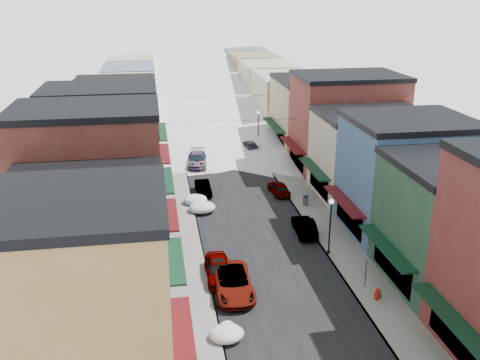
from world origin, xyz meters
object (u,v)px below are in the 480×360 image
object	(u,v)px
fire_hydrant	(377,294)
trash_can	(306,201)
car_silver_sedan	(218,269)
car_white_suv	(233,283)
streetlamp_near	(330,219)
car_dark_hatch	(203,188)
car_green_sedan	(304,226)

from	to	relation	value
fire_hydrant	trash_can	world-z (taller)	trash_can
car_silver_sedan	trash_can	size ratio (longest dim) A/B	4.99
fire_hydrant	trash_can	bearing A→B (deg)	90.57
car_white_suv	fire_hydrant	world-z (taller)	car_white_suv
trash_can	fire_hydrant	bearing A→B (deg)	-89.43
fire_hydrant	streetlamp_near	bearing A→B (deg)	98.84
car_white_suv	streetlamp_near	world-z (taller)	streetlamp_near
car_silver_sedan	fire_hydrant	world-z (taller)	car_silver_sedan
car_dark_hatch	trash_can	xyz separation A→B (m)	(9.86, -5.29, -0.03)
car_green_sedan	trash_can	xyz separation A→B (m)	(1.86, 6.18, -0.11)
car_white_suv	streetlamp_near	xyz separation A→B (m)	(8.70, 4.55, 2.36)
car_white_suv	streetlamp_near	size ratio (longest dim) A/B	1.23
car_silver_sedan	streetlamp_near	distance (m)	10.09
car_silver_sedan	car_dark_hatch	distance (m)	18.07
car_dark_hatch	streetlamp_near	distance (m)	18.15
car_dark_hatch	streetlamp_near	xyz separation A→B (m)	(8.89, -15.62, 2.51)
car_silver_sedan	car_green_sedan	distance (m)	10.84
car_white_suv	car_silver_sedan	world-z (taller)	car_white_suv
car_dark_hatch	streetlamp_near	size ratio (longest dim) A/B	0.85
car_dark_hatch	car_silver_sedan	bearing A→B (deg)	-94.66
car_white_suv	car_dark_hatch	world-z (taller)	car_white_suv
car_silver_sedan	car_green_sedan	world-z (taller)	car_silver_sedan
car_dark_hatch	car_green_sedan	world-z (taller)	car_green_sedan
car_green_sedan	trash_can	size ratio (longest dim) A/B	4.70
car_silver_sedan	car_green_sedan	bearing A→B (deg)	38.33
trash_can	car_white_suv	bearing A→B (deg)	-122.98
car_green_sedan	fire_hydrant	world-z (taller)	car_green_sedan
car_dark_hatch	streetlamp_near	world-z (taller)	streetlamp_near
car_silver_sedan	streetlamp_near	world-z (taller)	streetlamp_near
car_silver_sedan	fire_hydrant	bearing A→B (deg)	-23.81
car_white_suv	car_silver_sedan	bearing A→B (deg)	111.71
car_silver_sedan	car_dark_hatch	xyz separation A→B (m)	(0.61, 18.06, -0.15)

